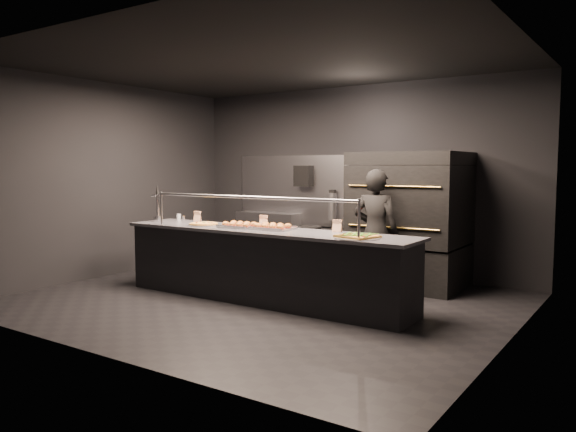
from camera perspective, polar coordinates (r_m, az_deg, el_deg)
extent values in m
plane|color=black|center=(7.26, -2.54, -8.59)|extent=(6.00, 6.00, 0.00)
plane|color=black|center=(7.17, -2.64, 15.41)|extent=(6.00, 6.00, 0.00)
cube|color=black|center=(9.19, 6.76, 3.71)|extent=(6.00, 0.04, 3.00)
cube|color=black|center=(5.26, -19.03, 2.48)|extent=(6.00, 0.04, 3.00)
cube|color=black|center=(9.16, -17.87, 3.49)|extent=(0.04, 5.00, 3.00)
cube|color=black|center=(5.80, 22.01, 2.60)|extent=(0.04, 5.00, 3.00)
cube|color=#99999E|center=(9.78, 0.42, 2.65)|extent=(2.20, 0.02, 1.20)
cube|color=black|center=(7.17, -2.56, -5.17)|extent=(4.00, 0.70, 0.88)
cube|color=#3D3D43|center=(7.10, -2.57, -1.51)|extent=(4.10, 0.78, 0.04)
cylinder|color=#99999E|center=(7.85, -12.73, 0.80)|extent=(0.03, 0.03, 0.45)
cylinder|color=#99999E|center=(6.03, 7.22, -0.37)|extent=(0.03, 0.03, 0.45)
cylinder|color=#99999E|center=(6.82, -4.09, 1.92)|extent=(3.00, 0.04, 0.04)
cube|color=black|center=(8.26, 12.19, -4.89)|extent=(1.50, 1.15, 0.60)
cube|color=black|center=(8.18, 12.27, -0.75)|extent=(1.50, 1.20, 0.55)
cube|color=black|center=(8.14, 12.34, 3.10)|extent=(1.50, 1.20, 0.55)
cube|color=black|center=(8.14, 12.39, 5.71)|extent=(1.50, 1.20, 0.18)
cylinder|color=gold|center=(7.61, 10.54, -1.15)|extent=(1.30, 0.02, 0.02)
cylinder|color=gold|center=(7.57, 10.61, 2.99)|extent=(1.30, 0.02, 0.02)
cube|color=#99999E|center=(9.95, -2.01, -2.23)|extent=(1.20, 0.35, 0.90)
cube|color=black|center=(9.54, 1.63, 4.09)|extent=(0.30, 0.20, 0.35)
cylinder|color=#B2B2B7|center=(9.28, 4.52, 0.96)|extent=(0.14, 0.14, 0.45)
cube|color=black|center=(9.27, 4.53, 2.50)|extent=(0.10, 0.06, 0.06)
cylinder|color=silver|center=(8.32, -13.07, -0.26)|extent=(0.14, 0.14, 0.08)
cylinder|color=silver|center=(8.30, -13.09, 0.96)|extent=(0.05, 0.05, 0.35)
cylinder|color=silver|center=(8.24, -13.52, 2.01)|extent=(0.02, 0.10, 0.02)
cone|color=black|center=(8.29, -13.13, 2.65)|extent=(0.05, 0.05, 0.14)
cylinder|color=silver|center=(7.65, -8.56, -0.89)|extent=(0.44, 0.44, 0.01)
cylinder|color=#AB8037|center=(7.65, -8.56, -0.80)|extent=(0.38, 0.38, 0.02)
cylinder|color=gold|center=(7.65, -8.56, -0.71)|extent=(0.34, 0.34, 0.01)
cube|color=silver|center=(7.31, -4.93, -1.10)|extent=(0.55, 0.45, 0.02)
ellipsoid|color=#BF7529|center=(7.35, -6.36, -0.77)|extent=(0.09, 0.09, 0.06)
ellipsoid|color=#BF7529|center=(7.48, -5.55, -0.66)|extent=(0.09, 0.09, 0.06)
ellipsoid|color=#BF7529|center=(7.28, -5.68, -0.82)|extent=(0.09, 0.09, 0.06)
ellipsoid|color=#BF7529|center=(7.41, -4.88, -0.71)|extent=(0.09, 0.09, 0.06)
ellipsoid|color=#BF7529|center=(7.21, -5.00, -0.87)|extent=(0.09, 0.09, 0.06)
ellipsoid|color=#BF7529|center=(7.34, -4.19, -0.76)|extent=(0.09, 0.09, 0.06)
ellipsoid|color=#BF7529|center=(7.14, -4.30, -0.93)|extent=(0.09, 0.09, 0.06)
ellipsoid|color=#BF7529|center=(7.27, -3.50, -0.82)|extent=(0.09, 0.09, 0.06)
cube|color=silver|center=(7.07, -1.56, -1.29)|extent=(0.55, 0.43, 0.02)
ellipsoid|color=#BF7529|center=(7.10, -3.09, -0.95)|extent=(0.09, 0.09, 0.06)
ellipsoid|color=#BF7529|center=(7.23, -2.29, -0.83)|extent=(0.09, 0.09, 0.06)
ellipsoid|color=#BF7529|center=(7.03, -2.34, -1.00)|extent=(0.09, 0.09, 0.06)
ellipsoid|color=#BF7529|center=(7.16, -1.55, -0.88)|extent=(0.09, 0.09, 0.06)
ellipsoid|color=#BF7529|center=(6.96, -1.58, -1.06)|extent=(0.09, 0.09, 0.06)
ellipsoid|color=#BF7529|center=(7.10, -0.79, -0.94)|extent=(0.09, 0.09, 0.06)
ellipsoid|color=#BF7529|center=(6.90, -0.80, -1.11)|extent=(0.09, 0.09, 0.06)
ellipsoid|color=#BF7529|center=(7.03, -0.02, -0.99)|extent=(0.09, 0.09, 0.06)
cylinder|color=silver|center=(6.25, 7.06, -2.20)|extent=(0.51, 0.51, 0.01)
cube|color=#AB8037|center=(6.25, 7.06, -2.06)|extent=(0.48, 0.45, 0.02)
cube|color=gold|center=(6.25, 7.07, -1.95)|extent=(0.45, 0.42, 0.01)
cube|color=#419721|center=(6.25, 7.07, -1.86)|extent=(0.43, 0.40, 0.01)
cylinder|color=silver|center=(8.37, -11.04, -0.12)|extent=(0.06, 0.06, 0.10)
cylinder|color=silver|center=(8.30, -10.55, -0.22)|extent=(0.04, 0.04, 0.08)
cube|color=white|center=(8.19, -9.19, -0.03)|extent=(0.12, 0.04, 0.15)
cube|color=white|center=(7.43, -2.50, -0.48)|extent=(0.12, 0.04, 0.15)
cube|color=white|center=(6.83, 5.02, -0.98)|extent=(0.12, 0.04, 0.15)
cylinder|color=black|center=(9.22, 2.01, -3.33)|extent=(0.44, 0.44, 0.73)
imported|color=black|center=(7.46, 8.89, -1.70)|extent=(0.64, 0.45, 1.68)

